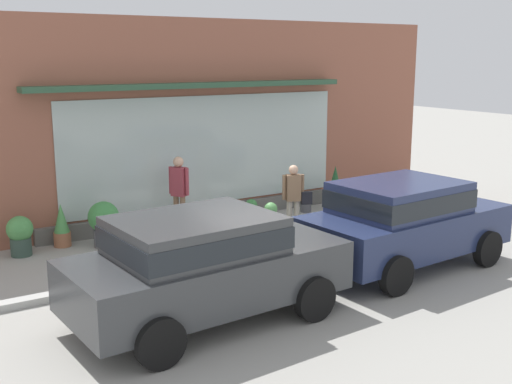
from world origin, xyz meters
TOP-DOWN VIEW (x-y plane):
  - ground_plane at (0.00, 0.00)m, footprint 60.00×60.00m
  - curb_strip at (0.00, -0.20)m, footprint 14.00×0.24m
  - storefront at (0.01, 3.18)m, footprint 14.00×0.81m
  - fire_hydrant at (0.53, 0.59)m, footprint 0.43×0.41m
  - pedestrian_with_handbag at (1.33, 0.89)m, footprint 0.62×0.36m
  - pedestrian_passerby at (-0.74, 2.30)m, footprint 0.34×0.43m
  - parked_car_navy at (1.75, -1.96)m, footprint 4.13×2.23m
  - parked_car_dark_gray at (-2.49, -2.21)m, footprint 4.19×2.24m
  - potted_plant_corner_tall at (3.58, 2.26)m, footprint 0.42×0.42m
  - potted_plant_window_center at (1.30, 2.62)m, footprint 0.30×0.30m
  - potted_plant_near_hydrant at (-4.07, 2.48)m, footprint 0.51×0.51m
  - potted_plant_trailing_edge at (-3.21, 2.68)m, footprint 0.35×0.35m
  - potted_plant_by_entrance at (-2.48, 2.21)m, footprint 0.63×0.63m
  - potted_plant_window_right at (2.75, 2.38)m, footprint 0.28×0.28m

SIDE VIEW (x-z plane):
  - ground_plane at x=0.00m, z-range 0.00..0.00m
  - curb_strip at x=0.00m, z-range 0.00..0.12m
  - potted_plant_window_center at x=1.30m, z-range 0.00..0.46m
  - potted_plant_window_right at x=2.75m, z-range 0.00..0.49m
  - potted_plant_trailing_edge at x=-3.21m, z-range -0.02..0.87m
  - fire_hydrant at x=0.53m, z-range 0.00..0.87m
  - potted_plant_near_hydrant at x=-4.07m, z-range 0.04..0.83m
  - potted_plant_corner_tall at x=3.58m, z-range -0.03..1.09m
  - potted_plant_by_entrance at x=-2.48m, z-range 0.06..1.00m
  - pedestrian_with_handbag at x=1.33m, z-range 0.11..1.65m
  - parked_car_dark_gray at x=-2.49m, z-range 0.12..1.72m
  - parked_car_navy at x=1.75m, z-range 0.11..1.73m
  - pedestrian_passerby at x=-0.74m, z-range 0.15..1.86m
  - storefront at x=0.01m, z-range -0.04..4.62m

